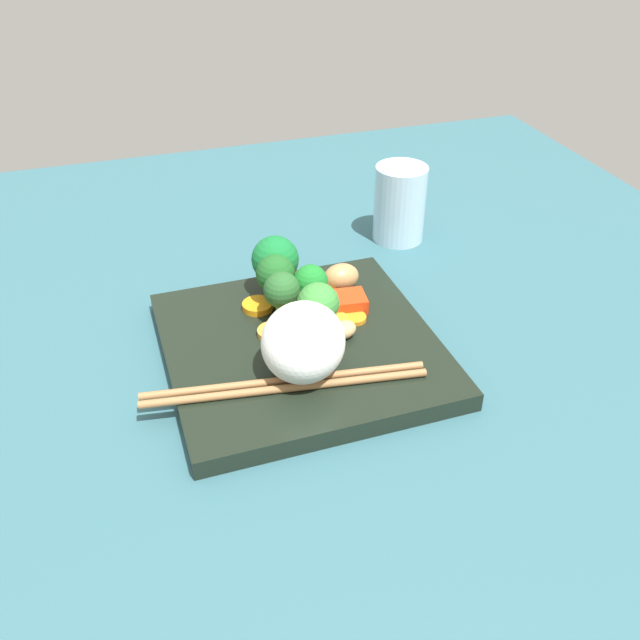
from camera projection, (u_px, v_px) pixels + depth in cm
name	position (u px, v px, depth cm)	size (l,w,h in cm)	color
ground_plane	(301.00, 364.00, 65.09)	(110.00, 110.00, 2.00)	#2E5A64
square_plate	(301.00, 348.00, 64.00)	(24.38, 24.38, 1.79)	black
rice_mound	(303.00, 342.00, 57.78)	(8.01, 7.11, 6.52)	white
broccoli_floret_0	(276.00, 275.00, 66.21)	(3.81, 3.81, 5.59)	#66A84D
broccoli_floret_1	(311.00, 283.00, 65.33)	(3.35, 3.35, 5.17)	#6DA54B
broccoli_floret_2	(317.00, 304.00, 62.12)	(3.85, 3.85, 5.66)	#609C4C
broccoli_floret_3	(282.00, 291.00, 64.17)	(3.48, 3.48, 5.27)	#62AC48
broccoli_floret_4	(272.00, 261.00, 67.98)	(4.71, 4.71, 6.27)	#60A339
carrot_slice_0	(273.00, 332.00, 64.01)	(2.93, 2.93, 0.59)	gold
carrot_slice_1	(355.00, 318.00, 66.05)	(2.22, 2.22, 0.44)	orange
carrot_slice_2	(333.00, 322.00, 65.36)	(3.16, 3.16, 0.61)	orange
carrot_slice_3	(326.00, 294.00, 69.36)	(2.04, 2.04, 0.71)	orange
carrot_slice_4	(293.00, 295.00, 69.30)	(3.16, 3.16, 0.54)	orange
carrot_slice_5	(258.00, 306.00, 67.58)	(3.01, 3.01, 0.65)	orange
pepper_chunk_0	(305.00, 280.00, 70.95)	(2.13, 1.84, 1.26)	red
pepper_chunk_1	(306.00, 315.00, 64.92)	(2.27, 2.41, 2.17)	red
pepper_chunk_2	(350.00, 302.00, 67.48)	(3.03, 3.11, 1.44)	red
pepper_chunk_3	(296.00, 331.00, 63.16)	(3.08, 3.04, 1.82)	red
chicken_piece_0	(343.00, 330.00, 63.43)	(2.60, 1.96, 1.63)	tan
chicken_piece_3	(341.00, 277.00, 69.96)	(3.73, 2.83, 2.80)	tan
chopstick_pair	(285.00, 384.00, 57.77)	(24.13, 4.97, 0.69)	#976A3F
drinking_glass	(400.00, 204.00, 81.08)	(6.08, 6.08, 9.07)	silver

